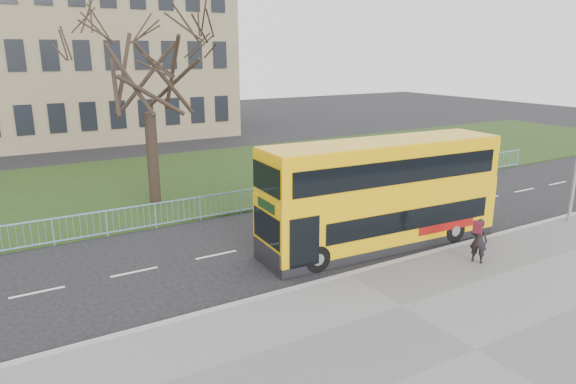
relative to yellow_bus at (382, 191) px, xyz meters
name	(u,v)px	position (x,y,z in m)	size (l,w,h in m)	color
ground	(322,261)	(-2.85, -0.19, -2.16)	(120.00, 120.00, 0.00)	black
pavement	(476,351)	(-2.85, -6.94, -2.10)	(80.00, 10.50, 0.12)	slate
kerb	(348,275)	(-2.85, -1.74, -2.09)	(80.00, 0.20, 0.14)	gray
grass_verge	(185,179)	(-2.85, 14.11, -2.12)	(80.00, 15.40, 0.08)	#1E3212
guard_railing	(241,202)	(-2.85, 6.41, -1.61)	(40.00, 0.12, 1.10)	#7FB7E3
bare_tree	(148,94)	(-5.85, 9.81, 3.20)	(7.40, 7.40, 10.57)	black
civic_building	(39,55)	(-7.85, 34.81, 4.84)	(30.00, 15.00, 14.00)	#79674D
yellow_bus	(382,191)	(0.00, 0.00, 0.00)	(9.73, 2.85, 4.03)	#F2B10A
pedestrian	(479,241)	(1.65, -3.22, -1.25)	(0.58, 0.38, 1.59)	black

